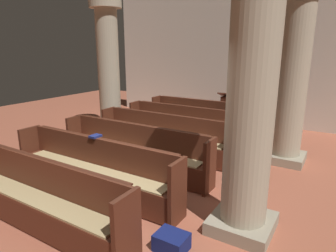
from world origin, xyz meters
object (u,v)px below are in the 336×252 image
object	(u,v)px
pew_row_4	(93,167)
pillar_aisle_rear	(252,87)
pew_row_1	(186,124)
pillar_aisle_side	(293,71)
pew_row_5	(35,193)
pillar_far_side	(108,65)
kneeler_box_navy	(172,242)
lectern	(226,112)
kneeler_box_blue	(269,144)
hymn_book	(95,136)
pew_row_0	(204,116)
pew_row_2	(164,135)
pew_row_3	(134,148)

from	to	relation	value
pew_row_4	pillar_aisle_rear	xyz separation A→B (m)	(2.44, 0.31, 1.44)
pew_row_1	pillar_aisle_side	size ratio (longest dim) A/B	0.89
pillar_aisle_side	pew_row_5	bearing A→B (deg)	-119.46
pillar_far_side	kneeler_box_navy	distance (m)	5.85
pew_row_4	pillar_aisle_side	bearing A→B (deg)	52.97
kneeler_box_navy	lectern	bearing A→B (deg)	104.74
pew_row_5	kneeler_box_blue	world-z (taller)	pew_row_5
pew_row_1	kneeler_box_navy	world-z (taller)	pew_row_1
pew_row_1	lectern	world-z (taller)	lectern
lectern	kneeler_box_navy	distance (m)	6.08
pew_row_1	pillar_far_side	distance (m)	2.80
pew_row_5	hymn_book	distance (m)	1.36
kneeler_box_navy	pew_row_1	bearing A→B (deg)	115.78
pew_row_0	pillar_aisle_rear	distance (m)	4.93
pillar_aisle_side	hymn_book	bearing A→B (deg)	-129.81
pew_row_0	pew_row_5	world-z (taller)	same
lectern	pew_row_0	bearing A→B (deg)	-106.83
pew_row_4	kneeler_box_navy	size ratio (longest dim) A/B	8.50
pew_row_4	hymn_book	distance (m)	0.51
kneeler_box_blue	pillar_aisle_side	bearing A→B (deg)	-52.89
pew_row_2	pew_row_5	bearing A→B (deg)	-90.00
pillar_aisle_side	kneeler_box_navy	bearing A→B (deg)	-98.99
pillar_aisle_rear	lectern	distance (m)	5.64
pew_row_1	pew_row_2	world-z (taller)	same
pillar_far_side	hymn_book	size ratio (longest dim) A/B	19.56
pew_row_0	pillar_far_side	world-z (taller)	pillar_far_side
pew_row_0	kneeler_box_navy	size ratio (longest dim) A/B	8.50
pew_row_0	pillar_far_side	distance (m)	3.07
pew_row_0	pew_row_4	world-z (taller)	same
pew_row_4	lectern	size ratio (longest dim) A/B	3.04
pew_row_1	hymn_book	xyz separation A→B (m)	(-0.10, -3.07, 0.46)
pew_row_0	pillar_aisle_side	xyz separation A→B (m)	(2.44, -1.11, 1.44)
pew_row_5	kneeler_box_navy	bearing A→B (deg)	16.09
pew_row_2	pillar_far_side	bearing A→B (deg)	159.53
pew_row_2	hymn_book	world-z (taller)	hymn_book
pew_row_2	pillar_aisle_side	xyz separation A→B (m)	(2.44, 1.06, 1.44)
pew_row_3	pew_row_4	world-z (taller)	same
pew_row_4	hymn_book	size ratio (longest dim) A/B	17.32
pew_row_5	kneeler_box_blue	xyz separation A→B (m)	(1.96, 4.95, -0.36)
pew_row_1	pillar_far_side	world-z (taller)	pillar_far_side
pew_row_0	pew_row_2	size ratio (longest dim) A/B	1.00
pillar_aisle_side	hymn_book	world-z (taller)	pillar_aisle_side
pew_row_1	pillar_aisle_rear	distance (m)	4.09
pillar_aisle_side	kneeler_box_navy	world-z (taller)	pillar_aisle_side
pew_row_2	lectern	size ratio (longest dim) A/B	3.04
pew_row_5	pillar_aisle_rear	world-z (taller)	pillar_aisle_rear
pillar_far_side	kneeler_box_blue	world-z (taller)	pillar_far_side
pew_row_3	lectern	size ratio (longest dim) A/B	3.04
hymn_book	pew_row_0	bearing A→B (deg)	88.61
kneeler_box_blue	kneeler_box_navy	bearing A→B (deg)	-91.54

